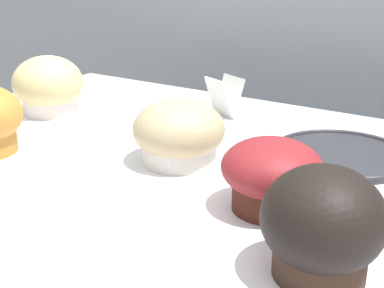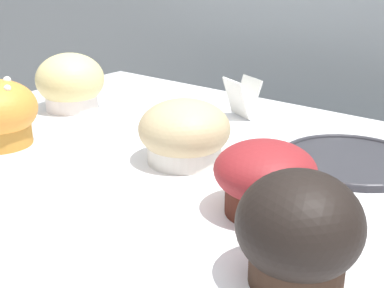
# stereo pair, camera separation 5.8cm
# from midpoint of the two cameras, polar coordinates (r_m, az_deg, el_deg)

# --- Properties ---
(wall_back) EXTENTS (3.20, 0.10, 1.80)m
(wall_back) POSITION_cam_midpoint_polar(r_m,az_deg,el_deg) (1.15, 16.64, 5.28)
(wall_back) COLOR #A8B2B7
(wall_back) RESTS_ON ground
(muffin_front_center) EXTENTS (0.11, 0.11, 0.09)m
(muffin_front_center) POSITION_cam_midpoint_polar(r_m,az_deg,el_deg) (0.88, -16.95, 5.87)
(muffin_front_center) COLOR white
(muffin_front_center) RESTS_ON display_counter
(muffin_back_right) EXTENTS (0.11, 0.11, 0.08)m
(muffin_back_right) POSITION_cam_midpoint_polar(r_m,az_deg,el_deg) (0.64, -3.99, 1.06)
(muffin_back_right) COLOR silver
(muffin_back_right) RESTS_ON display_counter
(muffin_front_right) EXTENTS (0.10, 0.10, 0.07)m
(muffin_front_right) POSITION_cam_midpoint_polar(r_m,az_deg,el_deg) (0.52, 5.34, -3.28)
(muffin_front_right) COLOR #481F15
(muffin_front_right) RESTS_ON display_counter
(muffin_back_center) EXTENTS (0.10, 0.10, 0.09)m
(muffin_back_center) POSITION_cam_midpoint_polar(r_m,az_deg,el_deg) (0.42, 9.89, -8.71)
(muffin_back_center) COLOR #3A261B
(muffin_back_center) RESTS_ON display_counter
(serving_plate) EXTENTS (0.17, 0.17, 0.01)m
(serving_plate) POSITION_cam_midpoint_polar(r_m,az_deg,el_deg) (0.68, 13.35, -1.07)
(serving_plate) COLOR #2D2D33
(serving_plate) RESTS_ON display_counter
(price_card) EXTENTS (0.06, 0.06, 0.06)m
(price_card) POSITION_cam_midpoint_polar(r_m,az_deg,el_deg) (0.82, 1.45, 5.11)
(price_card) COLOR white
(price_card) RESTS_ON display_counter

